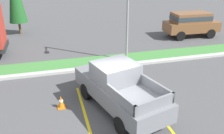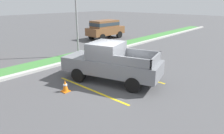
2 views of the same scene
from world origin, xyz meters
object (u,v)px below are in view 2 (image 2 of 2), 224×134
pickup_truck_main (111,62)px  street_light (77,6)px  traffic_cone (65,86)px  suv_distant (105,28)px

pickup_truck_main → street_light: bearing=67.5°
traffic_cone → pickup_truck_main: bearing=-15.4°
suv_distant → traffic_cone: (-11.68, -8.47, -0.95)m
traffic_cone → suv_distant: bearing=35.9°
suv_distant → street_light: size_ratio=0.71×
pickup_truck_main → traffic_cone: size_ratio=9.23×
suv_distant → traffic_cone: size_ratio=7.76×
pickup_truck_main → suv_distant: size_ratio=1.19×
suv_distant → street_light: bearing=-150.8°
street_light → pickup_truck_main: bearing=-112.5°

